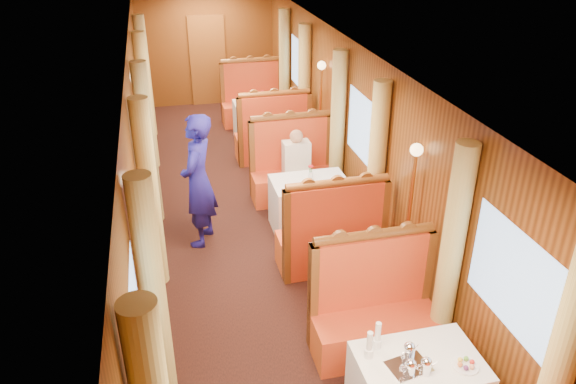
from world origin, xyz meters
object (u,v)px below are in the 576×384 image
object	(u,v)px
teapot_back	(409,353)
steward	(198,181)
table_mid	(310,205)
table_far	(262,121)
rose_vase_far	(262,94)
banquette_far_aft	(253,103)
fruit_plate	(466,365)
passenger	(297,160)
teapot_right	(426,368)
banquette_mid_fwd	(331,239)
teapot_left	(410,369)
rose_vase_mid	(311,170)
banquette_near_aft	(374,314)
banquette_mid_aft	(292,172)
tea_tray	(409,367)
banquette_far_fwd	(273,138)

from	to	relation	value
teapot_back	steward	size ratio (longest dim) A/B	0.09
table_mid	table_far	xyz separation A→B (m)	(0.00, 3.50, 0.00)
table_far	rose_vase_far	world-z (taller)	rose_vase_far
banquette_far_aft	fruit_plate	size ratio (longest dim) A/B	6.10
passenger	teapot_right	bearing A→B (deg)	-90.35
banquette_far_aft	passenger	world-z (taller)	banquette_far_aft
table_mid	steward	xyz separation A→B (m)	(-1.52, 0.01, 0.54)
banquette_mid_fwd	fruit_plate	bearing A→B (deg)	-82.81
banquette_mid_fwd	banquette_far_aft	xyz separation A→B (m)	(0.00, 5.53, 0.00)
teapot_left	teapot_right	world-z (taller)	same
rose_vase_mid	banquette_near_aft	bearing A→B (deg)	-90.07
teapot_left	rose_vase_mid	world-z (taller)	rose_vase_mid
passenger	banquette_mid_aft	bearing A→B (deg)	90.00
teapot_right	rose_vase_mid	bearing A→B (deg)	90.72
banquette_far_aft	rose_vase_far	world-z (taller)	banquette_far_aft
tea_tray	steward	distance (m)	3.83
rose_vase_far	steward	xyz separation A→B (m)	(-1.53, -3.47, -0.01)
banquette_mid_aft	steward	bearing A→B (deg)	-146.68
rose_vase_far	banquette_mid_aft	bearing A→B (deg)	-90.21
banquette_mid_aft	banquette_far_aft	distance (m)	3.50
banquette_mid_aft	table_far	xyz separation A→B (m)	(0.00, 2.49, -0.05)
banquette_far_aft	passenger	size ratio (longest dim) A/B	1.76
fruit_plate	rose_vase_far	xyz separation A→B (m)	(-0.32, 7.13, 0.16)
fruit_plate	table_far	bearing A→B (deg)	92.66
banquette_near_aft	rose_vase_mid	size ratio (longest dim) A/B	3.72
teapot_right	steward	bearing A→B (deg)	113.42
banquette_far_aft	teapot_left	xyz separation A→B (m)	(-0.16, -8.15, 0.39)
table_mid	teapot_left	distance (m)	3.66
banquette_far_fwd	banquette_far_aft	distance (m)	2.03
banquette_near_aft	banquette_far_aft	world-z (taller)	same
banquette_far_aft	rose_vase_mid	size ratio (longest dim) A/B	3.72
banquette_mid_aft	fruit_plate	distance (m)	4.69
banquette_far_fwd	rose_vase_mid	world-z (taller)	banquette_far_fwd
steward	rose_vase_mid	bearing A→B (deg)	111.28
table_far	steward	bearing A→B (deg)	-113.59
banquette_mid_fwd	fruit_plate	size ratio (longest dim) A/B	6.10
fruit_plate	table_mid	bearing A→B (deg)	95.21
banquette_mid_fwd	table_far	size ratio (longest dim) A/B	1.28
steward	passenger	size ratio (longest dim) A/B	2.42
fruit_plate	passenger	xyz separation A→B (m)	(-0.33, 4.40, -0.03)
banquette_mid_fwd	passenger	size ratio (longest dim) A/B	1.76
banquette_far_aft	teapot_left	world-z (taller)	banquette_far_aft
banquette_mid_fwd	banquette_far_fwd	world-z (taller)	same
table_far	banquette_far_aft	world-z (taller)	banquette_far_aft
table_mid	tea_tray	bearing A→B (deg)	-92.09
table_mid	rose_vase_far	size ratio (longest dim) A/B	2.92
banquette_mid_aft	teapot_right	size ratio (longest dim) A/B	8.84
table_far	tea_tray	distance (m)	7.07
banquette_mid_aft	table_far	distance (m)	2.49
banquette_near_aft	banquette_mid_fwd	distance (m)	1.47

